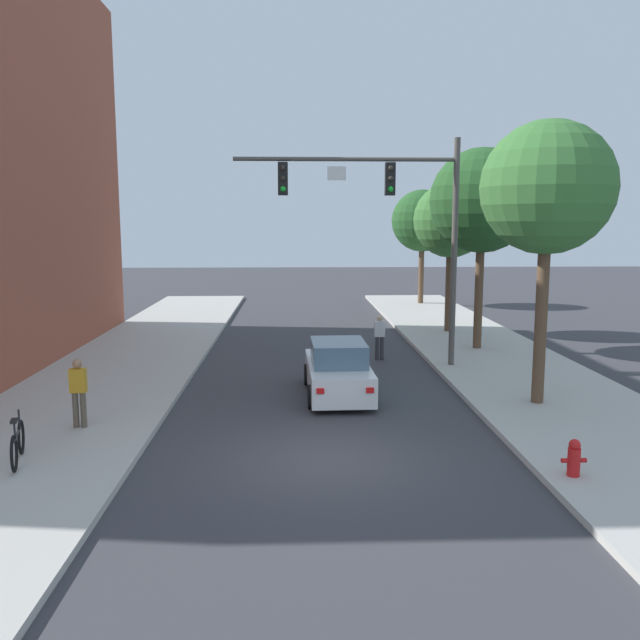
{
  "coord_description": "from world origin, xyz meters",
  "views": [
    {
      "loc": [
        -0.72,
        -13.26,
        4.93
      ],
      "look_at": [
        0.06,
        6.47,
        2.0
      ],
      "focal_mm": 37.01,
      "sensor_mm": 36.0,
      "label": 1
    }
  ],
  "objects_px": {
    "bicycle_leaning": "(18,444)",
    "street_tree_nearest": "(547,189)",
    "pedestrian_crossing_road": "(380,335)",
    "street_tree_second": "(482,201)",
    "pedestrian_sidewalk_left_walker": "(78,389)",
    "street_tree_farthest": "(422,221)",
    "traffic_signal_mast": "(392,209)",
    "fire_hydrant": "(574,458)",
    "car_lead_white": "(338,371)",
    "street_tree_third": "(451,221)"
  },
  "relations": [
    {
      "from": "pedestrian_crossing_road",
      "to": "street_tree_second",
      "type": "distance_m",
      "value": 6.36
    },
    {
      "from": "pedestrian_crossing_road",
      "to": "street_tree_second",
      "type": "relative_size",
      "value": 0.22
    },
    {
      "from": "pedestrian_crossing_road",
      "to": "street_tree_second",
      "type": "xyz_separation_m",
      "value": [
        3.95,
        1.36,
        4.8
      ]
    },
    {
      "from": "pedestrian_sidewalk_left_walker",
      "to": "street_tree_farthest",
      "type": "height_order",
      "value": "street_tree_farthest"
    },
    {
      "from": "traffic_signal_mast",
      "to": "street_tree_farthest",
      "type": "height_order",
      "value": "traffic_signal_mast"
    },
    {
      "from": "bicycle_leaning",
      "to": "street_tree_farthest",
      "type": "height_order",
      "value": "street_tree_farthest"
    },
    {
      "from": "pedestrian_crossing_road",
      "to": "street_tree_nearest",
      "type": "distance_m",
      "value": 8.73
    },
    {
      "from": "fire_hydrant",
      "to": "traffic_signal_mast",
      "type": "bearing_deg",
      "value": 101.85
    },
    {
      "from": "car_lead_white",
      "to": "street_tree_nearest",
      "type": "xyz_separation_m",
      "value": [
        5.26,
        -1.46,
        5.05
      ]
    },
    {
      "from": "fire_hydrant",
      "to": "street_tree_nearest",
      "type": "height_order",
      "value": "street_tree_nearest"
    },
    {
      "from": "car_lead_white",
      "to": "street_tree_second",
      "type": "height_order",
      "value": "street_tree_second"
    },
    {
      "from": "car_lead_white",
      "to": "fire_hydrant",
      "type": "xyz_separation_m",
      "value": [
        4.05,
        -6.61,
        -0.22
      ]
    },
    {
      "from": "bicycle_leaning",
      "to": "street_tree_nearest",
      "type": "distance_m",
      "value": 13.75
    },
    {
      "from": "pedestrian_sidewalk_left_walker",
      "to": "street_tree_nearest",
      "type": "relative_size",
      "value": 0.22
    },
    {
      "from": "bicycle_leaning",
      "to": "street_tree_third",
      "type": "bearing_deg",
      "value": 51.88
    },
    {
      "from": "traffic_signal_mast",
      "to": "street_tree_nearest",
      "type": "bearing_deg",
      "value": -55.47
    },
    {
      "from": "pedestrian_sidewalk_left_walker",
      "to": "street_tree_third",
      "type": "distance_m",
      "value": 18.44
    },
    {
      "from": "pedestrian_crossing_road",
      "to": "bicycle_leaning",
      "type": "xyz_separation_m",
      "value": [
        -8.64,
        -10.4,
        -0.37
      ]
    },
    {
      "from": "pedestrian_sidewalk_left_walker",
      "to": "street_tree_farthest",
      "type": "xyz_separation_m",
      "value": [
        12.63,
        23.75,
        3.95
      ]
    },
    {
      "from": "bicycle_leaning",
      "to": "street_tree_nearest",
      "type": "bearing_deg",
      "value": 18.41
    },
    {
      "from": "car_lead_white",
      "to": "street_tree_third",
      "type": "distance_m",
      "value": 12.5
    },
    {
      "from": "street_tree_nearest",
      "to": "street_tree_farthest",
      "type": "bearing_deg",
      "value": 87.21
    },
    {
      "from": "street_tree_second",
      "to": "street_tree_farthest",
      "type": "xyz_separation_m",
      "value": [
        0.55,
        14.27,
        -0.7
      ]
    },
    {
      "from": "street_tree_second",
      "to": "car_lead_white",
      "type": "bearing_deg",
      "value": -132.62
    },
    {
      "from": "traffic_signal_mast",
      "to": "street_tree_second",
      "type": "xyz_separation_m",
      "value": [
        3.82,
        2.95,
        0.34
      ]
    },
    {
      "from": "traffic_signal_mast",
      "to": "fire_hydrant",
      "type": "height_order",
      "value": "traffic_signal_mast"
    },
    {
      "from": "street_tree_farthest",
      "to": "street_tree_nearest",
      "type": "bearing_deg",
      "value": -92.79
    },
    {
      "from": "street_tree_second",
      "to": "street_tree_third",
      "type": "height_order",
      "value": "street_tree_second"
    },
    {
      "from": "traffic_signal_mast",
      "to": "pedestrian_crossing_road",
      "type": "bearing_deg",
      "value": 94.6
    },
    {
      "from": "street_tree_farthest",
      "to": "car_lead_white",
      "type": "bearing_deg",
      "value": -107.12
    },
    {
      "from": "car_lead_white",
      "to": "pedestrian_crossing_road",
      "type": "distance_m",
      "value": 5.26
    },
    {
      "from": "fire_hydrant",
      "to": "pedestrian_sidewalk_left_walker",
      "type": "bearing_deg",
      "value": 161.72
    },
    {
      "from": "pedestrian_sidewalk_left_walker",
      "to": "street_tree_third",
      "type": "bearing_deg",
      "value": 48.66
    },
    {
      "from": "street_tree_third",
      "to": "street_tree_farthest",
      "type": "relative_size",
      "value": 0.97
    },
    {
      "from": "street_tree_second",
      "to": "street_tree_third",
      "type": "relative_size",
      "value": 1.16
    },
    {
      "from": "traffic_signal_mast",
      "to": "street_tree_third",
      "type": "bearing_deg",
      "value": 62.55
    },
    {
      "from": "street_tree_farthest",
      "to": "fire_hydrant",
      "type": "bearing_deg",
      "value": -94.8
    },
    {
      "from": "street_tree_second",
      "to": "traffic_signal_mast",
      "type": "bearing_deg",
      "value": -142.29
    },
    {
      "from": "pedestrian_crossing_road",
      "to": "street_tree_farthest",
      "type": "xyz_separation_m",
      "value": [
        4.5,
        15.63,
        4.1
      ]
    },
    {
      "from": "street_tree_nearest",
      "to": "street_tree_third",
      "type": "distance_m",
      "value": 11.82
    },
    {
      "from": "fire_hydrant",
      "to": "street_tree_third",
      "type": "distance_m",
      "value": 17.59
    },
    {
      "from": "car_lead_white",
      "to": "bicycle_leaning",
      "type": "distance_m",
      "value": 8.73
    },
    {
      "from": "car_lead_white",
      "to": "pedestrian_sidewalk_left_walker",
      "type": "bearing_deg",
      "value": -153.12
    },
    {
      "from": "pedestrian_sidewalk_left_walker",
      "to": "street_tree_second",
      "type": "relative_size",
      "value": 0.22
    },
    {
      "from": "traffic_signal_mast",
      "to": "bicycle_leaning",
      "type": "bearing_deg",
      "value": -134.86
    },
    {
      "from": "street_tree_nearest",
      "to": "pedestrian_sidewalk_left_walker",
      "type": "bearing_deg",
      "value": -171.48
    },
    {
      "from": "fire_hydrant",
      "to": "street_tree_second",
      "type": "xyz_separation_m",
      "value": [
        1.73,
        12.9,
        5.21
      ]
    },
    {
      "from": "street_tree_nearest",
      "to": "street_tree_second",
      "type": "xyz_separation_m",
      "value": [
        0.52,
        7.75,
        -0.06
      ]
    },
    {
      "from": "pedestrian_sidewalk_left_walker",
      "to": "fire_hydrant",
      "type": "relative_size",
      "value": 2.28
    },
    {
      "from": "pedestrian_sidewalk_left_walker",
      "to": "street_tree_farthest",
      "type": "bearing_deg",
      "value": 62.0
    }
  ]
}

